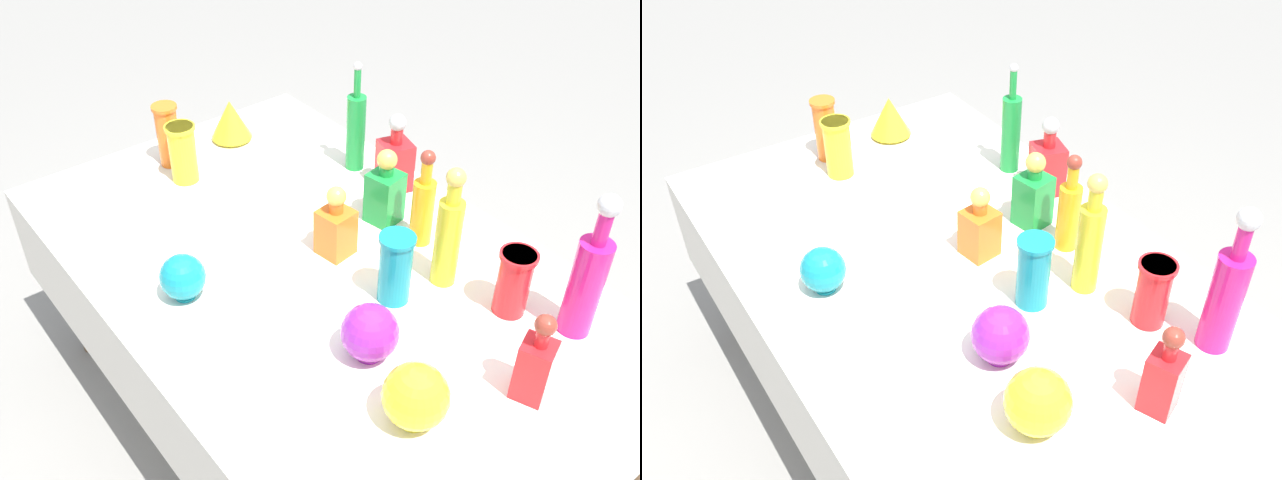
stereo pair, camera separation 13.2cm
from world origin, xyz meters
TOP-DOWN VIEW (x-y plane):
  - ground_plane at (0.00, 0.00)m, footprint 40.00×40.00m
  - display_table at (0.00, -0.04)m, footprint 1.97×1.19m
  - tall_bottle_0 at (0.27, 0.24)m, footprint 0.07×0.07m
  - tall_bottle_1 at (0.09, 0.32)m, footprint 0.07×0.07m
  - tall_bottle_2 at (0.62, 0.37)m, footprint 0.09×0.09m
  - tall_bottle_3 at (-0.36, 0.44)m, footprint 0.07×0.07m
  - square_decanter_0 at (0.69, 0.10)m, footprint 0.10×0.10m
  - square_decanter_1 at (-0.03, 0.08)m, footprint 0.11×0.11m
  - square_decanter_2 at (-0.06, 0.31)m, footprint 0.11×0.11m
  - square_decanter_3 at (-0.18, 0.46)m, footprint 0.13×0.13m
  - slender_vase_0 at (0.23, 0.08)m, footprint 0.10×0.10m
  - slender_vase_1 at (-0.79, -0.06)m, footprint 0.09×0.09m
  - slender_vase_2 at (0.47, 0.29)m, footprint 0.10×0.10m
  - slender_vase_3 at (-0.66, -0.07)m, footprint 0.10×0.10m
  - fluted_vase_0 at (-0.80, 0.21)m, footprint 0.15×0.15m
  - round_bowl_0 at (-0.13, -0.38)m, footprint 0.13×0.13m
  - round_bowl_1 at (0.58, -0.18)m, footprint 0.16×0.16m
  - round_bowl_2 at (0.36, -0.12)m, footprint 0.15×0.15m
  - price_tag_left at (0.12, -0.51)m, footprint 0.05×0.02m

SIDE VIEW (x-z plane):
  - ground_plane at x=0.00m, z-range 0.00..0.00m
  - display_table at x=0.00m, z-range 0.33..1.09m
  - price_tag_left at x=0.12m, z-range 0.76..0.80m
  - round_bowl_0 at x=-0.13m, z-range 0.76..0.90m
  - round_bowl_2 at x=0.36m, z-range 0.76..0.92m
  - fluted_vase_0 at x=-0.80m, z-range 0.76..0.92m
  - round_bowl_1 at x=0.58m, z-range 0.76..0.93m
  - square_decanter_1 at x=-0.03m, z-range 0.74..0.97m
  - square_decanter_0 at x=0.69m, z-range 0.74..0.99m
  - slender_vase_2 at x=0.47m, z-range 0.77..0.97m
  - square_decanter_3 at x=-0.18m, z-range 0.73..1.01m
  - square_decanter_2 at x=-0.06m, z-range 0.74..1.00m
  - slender_vase_3 at x=-0.66m, z-range 0.77..0.98m
  - slender_vase_0 at x=0.23m, z-range 0.77..0.98m
  - slender_vase_1 at x=-0.79m, z-range 0.77..1.00m
  - tall_bottle_1 at x=0.09m, z-range 0.73..1.05m
  - tall_bottle_3 at x=-0.36m, z-range 0.71..1.11m
  - tall_bottle_0 at x=0.27m, z-range 0.74..1.11m
  - tall_bottle_2 at x=0.62m, z-range 0.72..1.15m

